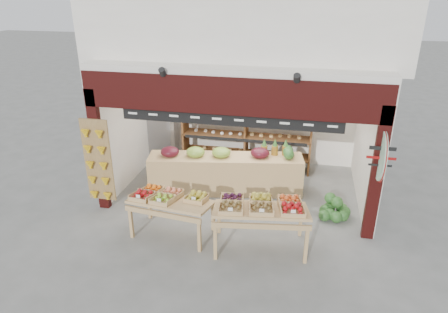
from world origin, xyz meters
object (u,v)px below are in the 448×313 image
at_px(refrigerator, 163,126).
at_px(cardboard_stack, 171,170).
at_px(display_table_right, 261,207).
at_px(watermelon_pile, 334,210).
at_px(back_shelving, 246,121).
at_px(display_table_left, 167,199).
at_px(mid_counter, 225,172).

xyz_separation_m(refrigerator, cardboard_stack, (0.62, -1.29, -0.68)).
height_order(cardboard_stack, display_table_right, display_table_right).
height_order(cardboard_stack, watermelon_pile, cardboard_stack).
xyz_separation_m(back_shelving, cardboard_stack, (-1.72, -1.10, -1.03)).
relative_size(cardboard_stack, display_table_left, 0.66).
height_order(refrigerator, display_table_left, refrigerator).
distance_m(mid_counter, watermelon_pile, 2.58).
bearing_deg(back_shelving, mid_counter, -100.27).
bearing_deg(display_table_right, display_table_left, 176.57).
bearing_deg(refrigerator, watermelon_pile, -34.28).
distance_m(mid_counter, display_table_right, 2.31).
xyz_separation_m(display_table_left, watermelon_pile, (3.20, 1.24, -0.58)).
bearing_deg(back_shelving, watermelon_pile, -43.58).
height_order(cardboard_stack, mid_counter, mid_counter).
height_order(mid_counter, display_table_right, mid_counter).
height_order(mid_counter, display_table_left, mid_counter).
distance_m(refrigerator, display_table_right, 4.82).
bearing_deg(cardboard_stack, mid_counter, -13.14).
bearing_deg(display_table_left, cardboard_stack, 108.04).
bearing_deg(refrigerator, display_table_right, -56.59).
bearing_deg(back_shelving, cardboard_stack, -147.29).
xyz_separation_m(back_shelving, display_table_left, (-0.98, -3.34, -0.52)).
height_order(back_shelving, refrigerator, back_shelving).
height_order(display_table_left, display_table_right, display_table_right).
bearing_deg(cardboard_stack, display_table_right, -42.82).
relative_size(mid_counter, watermelon_pile, 5.43).
bearing_deg(cardboard_stack, back_shelving, 32.71).
relative_size(display_table_left, display_table_right, 0.88).
distance_m(back_shelving, cardboard_stack, 2.28).
relative_size(back_shelving, cardboard_stack, 3.15).
distance_m(refrigerator, display_table_left, 3.78).
height_order(mid_counter, watermelon_pile, mid_counter).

